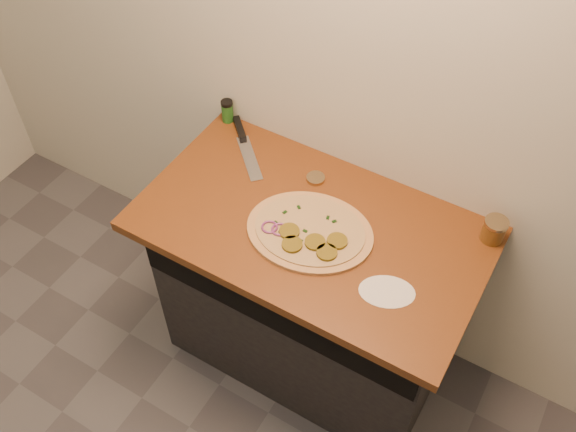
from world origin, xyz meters
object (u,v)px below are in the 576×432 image
Objects in this scene: salsa_jar at (494,230)px; spice_shaker at (227,111)px; pizza at (309,232)px; chefs_knife at (244,142)px.

spice_shaker is (-1.10, 0.05, 0.00)m from salsa_jar.
salsa_jar is 1.10m from spice_shaker.
pizza is 0.51m from chefs_knife.
pizza is at bearing -31.51° from spice_shaker.
chefs_knife is 0.97m from salsa_jar.
spice_shaker reaches higher than pizza.
pizza is 0.61m from salsa_jar.
spice_shaker reaches higher than salsa_jar.
salsa_jar is (0.97, 0.03, 0.04)m from chefs_knife.
chefs_knife is (-0.44, 0.26, -0.00)m from pizza.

